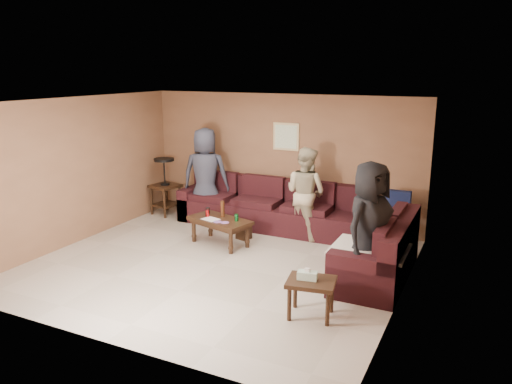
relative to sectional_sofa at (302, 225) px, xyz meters
The scene contains 10 objects.
room 2.18m from the sectional_sofa, 118.22° to the right, with size 5.60×5.50×2.50m.
sectional_sofa is the anchor object (origin of this frame).
coffee_table 1.42m from the sectional_sofa, 150.84° to the right, with size 1.21×0.83×0.74m.
end_table_left 3.22m from the sectional_sofa, behind, with size 0.62×0.62×1.18m.
side_table_right 2.66m from the sectional_sofa, 67.17° to the right, with size 0.65×0.56×0.62m.
waste_bin 1.05m from the sectional_sofa, 165.77° to the right, with size 0.21×0.21×0.26m, color black.
wall_art 1.82m from the sectional_sofa, 126.63° to the left, with size 0.52×0.04×0.52m.
person_left 2.29m from the sectional_sofa, 169.52° to the left, with size 0.91×0.59×1.86m, color #2F3241.
person_middle 0.59m from the sectional_sofa, 101.56° to the left, with size 0.79×0.62×1.63m, color tan.
person_right 2.06m from the sectional_sofa, 42.71° to the right, with size 0.87×0.57×1.79m, color black.
Camera 1 is at (3.67, -6.26, 2.97)m, focal length 35.00 mm.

